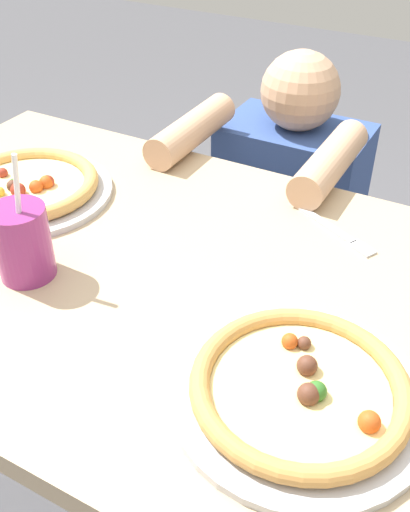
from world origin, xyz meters
The scene contains 6 objects.
dining_table centered at (0.00, 0.00, 0.64)m, with size 1.35×0.76×0.75m.
pizza_near centered at (0.24, -0.14, 0.77)m, with size 0.32×0.32×0.04m.
pizza_far centered at (-0.39, 0.07, 0.77)m, with size 0.32×0.32×0.04m.
drink_cup_colored centered at (-0.23, -0.11, 0.81)m, with size 0.09×0.09×0.21m.
fork centered at (0.15, 0.24, 0.75)m, with size 0.19×0.11×0.00m.
diner_seated centered at (-0.07, 0.63, 0.43)m, with size 0.38×0.51×0.92m.
Camera 1 is at (0.37, -0.62, 1.33)m, focal length 41.76 mm.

